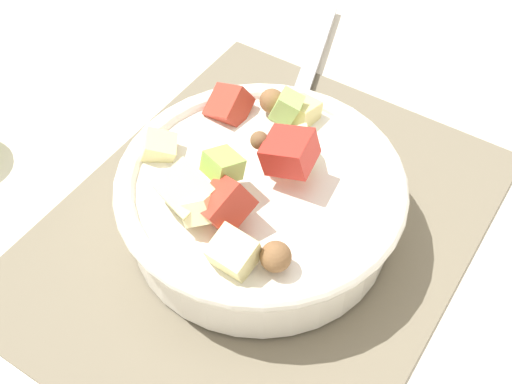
# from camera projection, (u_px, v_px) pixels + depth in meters

# --- Properties ---
(ground_plane) EXTENTS (2.40, 2.40, 0.00)m
(ground_plane) POSITION_uv_depth(u_px,v_px,m) (260.00, 229.00, 0.64)
(ground_plane) COLOR silver
(placemat) EXTENTS (0.46, 0.37, 0.01)m
(placemat) POSITION_uv_depth(u_px,v_px,m) (260.00, 227.00, 0.64)
(placemat) COLOR #756B56
(placemat) RESTS_ON ground_plane
(salad_bowl) EXTENTS (0.26, 0.26, 0.11)m
(salad_bowl) POSITION_uv_depth(u_px,v_px,m) (255.00, 197.00, 0.60)
(salad_bowl) COLOR white
(salad_bowl) RESTS_ON placemat
(serving_spoon) EXTENTS (0.23, 0.10, 0.01)m
(serving_spoon) POSITION_uv_depth(u_px,v_px,m) (306.00, 77.00, 0.77)
(serving_spoon) COLOR #B7B7BC
(serving_spoon) RESTS_ON placemat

